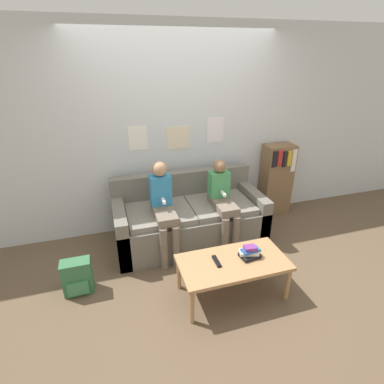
# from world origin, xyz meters

# --- Properties ---
(ground_plane) EXTENTS (10.00, 10.00, 0.00)m
(ground_plane) POSITION_xyz_m (0.00, 0.00, 0.00)
(ground_plane) COLOR brown
(wall_back) EXTENTS (8.00, 0.06, 2.60)m
(wall_back) POSITION_xyz_m (0.00, 1.05, 1.30)
(wall_back) COLOR silver
(wall_back) RESTS_ON ground_plane
(couch) EXTENTS (1.86, 0.84, 0.83)m
(couch) POSITION_xyz_m (0.00, 0.53, 0.30)
(couch) COLOR #6B665B
(couch) RESTS_ON ground_plane
(coffee_table) EXTENTS (1.06, 0.54, 0.41)m
(coffee_table) POSITION_xyz_m (0.13, -0.54, 0.36)
(coffee_table) COLOR #AD7F51
(coffee_table) RESTS_ON ground_plane
(person_left) EXTENTS (0.24, 0.57, 1.13)m
(person_left) POSITION_xyz_m (-0.36, 0.33, 0.64)
(person_left) COLOR #756656
(person_left) RESTS_ON ground_plane
(person_right) EXTENTS (0.24, 0.57, 1.08)m
(person_right) POSITION_xyz_m (0.37, 0.32, 0.61)
(person_right) COLOR #756656
(person_right) RESTS_ON ground_plane
(tv_remote) EXTENTS (0.04, 0.17, 0.02)m
(tv_remote) POSITION_xyz_m (-0.03, -0.51, 0.42)
(tv_remote) COLOR black
(tv_remote) RESTS_ON coffee_table
(book_stack) EXTENTS (0.21, 0.16, 0.12)m
(book_stack) POSITION_xyz_m (0.31, -0.53, 0.46)
(book_stack) COLOR black
(book_stack) RESTS_ON coffee_table
(bookshelf) EXTENTS (0.42, 0.29, 1.06)m
(bookshelf) POSITION_xyz_m (1.44, 0.86, 0.54)
(bookshelf) COLOR brown
(bookshelf) RESTS_ON ground_plane
(backpack) EXTENTS (0.29, 0.19, 0.37)m
(backpack) POSITION_xyz_m (-1.35, -0.06, 0.18)
(backpack) COLOR #336B42
(backpack) RESTS_ON ground_plane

